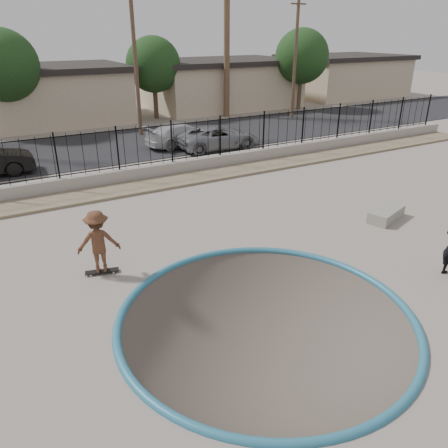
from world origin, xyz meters
TOP-DOWN VIEW (x-y plane):
  - ground at (0.00, 12.00)m, footprint 120.00×120.00m
  - bowl_pit at (0.00, -1.00)m, footprint 6.84×6.84m
  - coping_ring at (0.00, -1.00)m, footprint 7.04×7.04m
  - rock_strip at (0.00, 9.20)m, footprint 42.00×1.60m
  - retaining_wall at (0.00, 10.30)m, footprint 42.00×0.45m
  - fence at (0.00, 10.30)m, footprint 40.00×0.04m
  - street at (0.00, 17.00)m, footprint 90.00×8.00m
  - house_center at (0.00, 26.50)m, footprint 10.60×8.60m
  - house_east at (14.00, 26.50)m, footprint 12.60×8.60m
  - house_east_far at (28.00, 26.50)m, footprint 11.60×8.60m
  - palm_right at (12.00, 22.00)m, footprint 2.30×2.30m
  - utility_pole_mid at (4.00, 19.00)m, footprint 1.70×0.24m
  - utility_pole_right at (16.00, 19.00)m, footprint 1.70×0.24m
  - street_tree_left at (-3.00, 23.00)m, footprint 4.32×4.32m
  - street_tree_mid at (7.00, 24.00)m, footprint 3.96×3.96m
  - street_tree_right at (19.00, 22.00)m, footprint 4.32×4.32m
  - skater at (-2.80, 2.92)m, footprint 1.26×0.90m
  - skateboard at (-2.80, 2.92)m, footprint 0.93×0.44m
  - concrete_ledge at (6.98, 1.73)m, footprint 1.74×1.16m
  - car_c at (5.15, 15.00)m, footprint 4.49×2.06m
  - car_d at (6.56, 13.40)m, footprint 4.64×2.19m

SIDE VIEW (x-z plane):
  - ground at x=0.00m, z-range -2.20..0.00m
  - bowl_pit at x=0.00m, z-range -0.90..0.90m
  - coping_ring at x=0.00m, z-range -0.10..0.10m
  - street at x=0.00m, z-range 0.00..0.04m
  - rock_strip at x=0.00m, z-range 0.00..0.11m
  - skateboard at x=-2.80m, z-range 0.02..0.10m
  - concrete_ledge at x=6.98m, z-range 0.00..0.40m
  - retaining_wall at x=0.00m, z-range 0.00..0.60m
  - car_c at x=5.15m, z-range 0.04..1.31m
  - car_d at x=6.56m, z-range 0.04..1.32m
  - skater at x=-2.80m, z-range 0.00..1.76m
  - fence at x=0.00m, z-range 0.60..2.40m
  - house_east at x=14.00m, z-range 0.02..3.92m
  - house_east_far at x=28.00m, z-range 0.02..3.92m
  - house_center at x=0.00m, z-range 0.02..3.92m
  - street_tree_mid at x=7.00m, z-range 0.92..6.75m
  - street_tree_left at x=-3.00m, z-range 1.01..7.37m
  - street_tree_right at x=19.00m, z-range 1.01..7.37m
  - utility_pole_right at x=16.00m, z-range 0.20..9.20m
  - utility_pole_mid at x=4.00m, z-range 0.21..9.71m
  - palm_right at x=12.00m, z-range 2.18..12.48m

